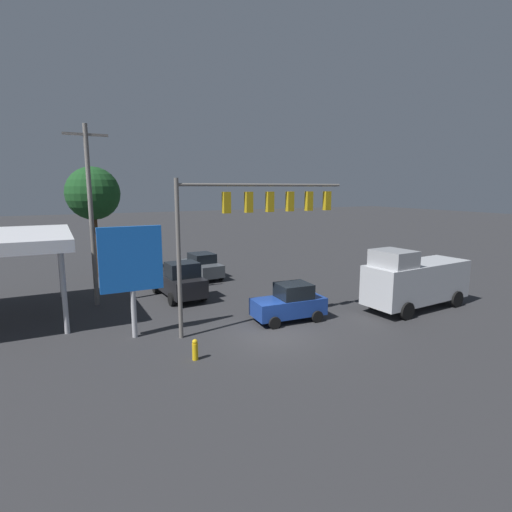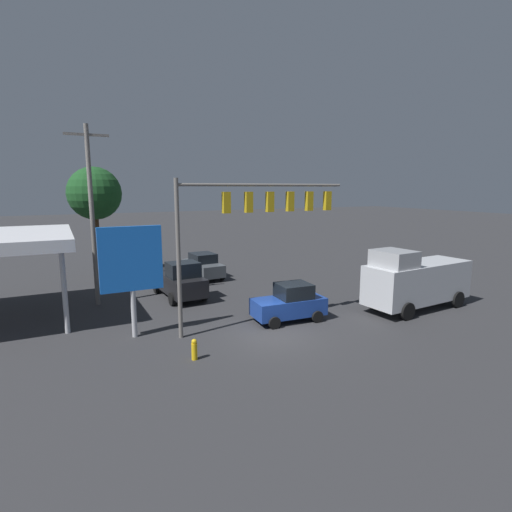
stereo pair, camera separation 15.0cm
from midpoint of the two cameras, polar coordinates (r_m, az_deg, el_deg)
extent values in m
plane|color=#2D2D30|center=(19.37, 2.93, -11.26)|extent=(200.00, 200.00, 0.00)
cylinder|color=slate|center=(18.43, -10.77, -0.61)|extent=(0.20, 0.20, 7.36)
cylinder|color=slate|center=(19.83, 1.65, 10.11)|extent=(8.96, 0.14, 0.14)
cube|color=#B79314|center=(18.93, -4.04, 7.62)|extent=(0.36, 0.28, 1.00)
sphere|color=#FF4141|center=(19.09, -4.26, 8.54)|extent=(0.22, 0.22, 0.22)
sphere|color=#392305|center=(19.10, -4.25, 7.64)|extent=(0.22, 0.22, 0.22)
sphere|color=black|center=(19.12, -4.24, 6.74)|extent=(0.22, 0.22, 0.22)
cube|color=#B79314|center=(19.41, -0.83, 7.70)|extent=(0.36, 0.28, 1.00)
sphere|color=#FF4141|center=(19.57, -1.07, 8.59)|extent=(0.22, 0.22, 0.22)
sphere|color=#392305|center=(19.58, -1.07, 7.71)|extent=(0.22, 0.22, 0.22)
sphere|color=black|center=(19.59, -1.07, 6.84)|extent=(0.22, 0.22, 0.22)
cube|color=#B79314|center=(19.94, 2.21, 7.74)|extent=(0.36, 0.28, 1.00)
sphere|color=#FF4141|center=(20.10, 1.96, 8.62)|extent=(0.22, 0.22, 0.22)
sphere|color=#392305|center=(20.11, 1.95, 7.76)|extent=(0.22, 0.22, 0.22)
sphere|color=black|center=(20.12, 1.95, 6.91)|extent=(0.22, 0.22, 0.22)
cube|color=#B79314|center=(20.53, 5.08, 7.77)|extent=(0.36, 0.28, 1.00)
sphere|color=#FF4141|center=(20.68, 4.83, 8.62)|extent=(0.22, 0.22, 0.22)
sphere|color=#392305|center=(20.69, 4.81, 7.79)|extent=(0.22, 0.22, 0.22)
sphere|color=black|center=(20.70, 4.80, 6.96)|extent=(0.22, 0.22, 0.22)
cube|color=#B79314|center=(21.17, 7.79, 7.78)|extent=(0.36, 0.28, 1.00)
sphere|color=#FF4141|center=(21.31, 7.53, 8.60)|extent=(0.22, 0.22, 0.22)
sphere|color=#392305|center=(21.32, 7.51, 7.80)|extent=(0.22, 0.22, 0.22)
sphere|color=black|center=(21.33, 7.49, 6.99)|extent=(0.22, 0.22, 0.22)
cube|color=#B79314|center=(21.84, 10.34, 7.77)|extent=(0.36, 0.28, 1.00)
sphere|color=#FF4141|center=(21.98, 10.07, 8.57)|extent=(0.22, 0.22, 0.22)
sphere|color=#392305|center=(21.99, 10.05, 7.79)|extent=(0.22, 0.22, 0.22)
sphere|color=black|center=(22.00, 10.03, 7.01)|extent=(0.22, 0.22, 0.22)
cylinder|color=slate|center=(25.08, -22.20, 5.13)|extent=(0.26, 0.26, 10.47)
cube|color=slate|center=(25.20, -22.90, 15.69)|extent=(2.40, 0.14, 0.14)
cylinder|color=#B7B7BC|center=(28.26, -25.86, -1.30)|extent=(0.24, 0.24, 4.00)
cylinder|color=#B7B7BC|center=(21.09, -25.48, -4.76)|extent=(0.24, 0.24, 4.00)
cylinder|color=#B7B7BC|center=(19.27, -17.05, -3.67)|extent=(0.24, 0.24, 5.22)
cube|color=blue|center=(19.05, -17.22, -0.39)|extent=(2.82, 0.24, 2.98)
cube|color=black|center=(19.17, -17.29, -0.32)|extent=(1.97, 0.04, 1.04)
cube|color=navy|center=(21.24, 4.87, -7.20)|extent=(3.90, 1.95, 0.90)
cube|color=black|center=(21.15, 5.62, -4.95)|extent=(1.80, 1.67, 0.76)
cylinder|color=black|center=(20.11, 2.85, -9.51)|extent=(0.63, 0.26, 0.62)
cylinder|color=black|center=(21.61, 0.83, -8.12)|extent=(0.63, 0.26, 0.62)
cylinder|color=black|center=(21.25, 8.93, -8.55)|extent=(0.63, 0.26, 0.62)
cylinder|color=black|center=(22.67, 6.61, -7.32)|extent=(0.63, 0.26, 0.62)
cube|color=#474C51|center=(31.29, -7.42, -1.68)|extent=(2.11, 4.52, 0.90)
cube|color=black|center=(31.14, -7.45, -0.24)|extent=(1.80, 2.11, 0.70)
cylinder|color=black|center=(30.48, -4.74, -2.80)|extent=(0.27, 0.67, 0.66)
cylinder|color=black|center=(29.75, -7.93, -3.18)|extent=(0.27, 0.67, 0.66)
cylinder|color=black|center=(33.02, -6.93, -1.87)|extent=(0.27, 0.67, 0.66)
cylinder|color=black|center=(32.34, -9.91, -2.19)|extent=(0.27, 0.67, 0.66)
cube|color=black|center=(26.07, -10.81, -3.71)|extent=(2.29, 5.30, 1.10)
cube|color=black|center=(25.03, -10.21, -1.91)|extent=(1.93, 1.70, 0.90)
cylinder|color=black|center=(25.02, -7.28, -5.48)|extent=(0.26, 0.81, 0.80)
cylinder|color=black|center=(24.35, -11.74, -6.04)|extent=(0.26, 0.81, 0.80)
cylinder|color=black|center=(28.08, -9.94, -3.87)|extent=(0.26, 0.81, 0.80)
cylinder|color=black|center=(27.48, -13.95, -4.31)|extent=(0.26, 0.81, 0.80)
cube|color=silver|center=(24.89, 22.22, -3.42)|extent=(6.95, 2.80, 2.20)
cube|color=#A5A7AB|center=(22.97, 19.31, -0.35)|extent=(1.95, 2.24, 0.90)
cylinder|color=black|center=(22.77, 21.02, -7.40)|extent=(0.97, 0.29, 0.96)
cylinder|color=black|center=(24.21, 16.66, -6.15)|extent=(0.97, 0.29, 0.96)
cylinder|color=black|center=(26.29, 27.03, -5.56)|extent=(0.97, 0.29, 0.96)
cylinder|color=black|center=(27.55, 22.92, -4.60)|extent=(0.97, 0.29, 0.96)
cylinder|color=#4C331E|center=(33.42, -21.52, 1.52)|extent=(0.36, 0.36, 5.10)
sphere|color=#19471E|center=(33.13, -21.95, 8.31)|extent=(4.02, 4.02, 4.02)
cylinder|color=gold|center=(16.89, -8.54, -13.32)|extent=(0.24, 0.24, 0.70)
sphere|color=gold|center=(16.74, -8.58, -12.00)|extent=(0.22, 0.22, 0.22)
camera|label=1|loc=(0.08, -89.79, 0.04)|focal=28.00mm
camera|label=2|loc=(0.08, 90.21, -0.04)|focal=28.00mm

